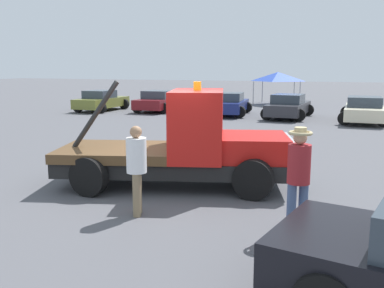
% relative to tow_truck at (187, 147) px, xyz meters
% --- Properties ---
extents(ground_plane, '(160.00, 160.00, 0.00)m').
position_rel_tow_truck_xyz_m(ground_plane, '(-0.32, -0.10, -0.96)').
color(ground_plane, '#545459').
extents(tow_truck, '(5.78, 3.50, 2.51)m').
position_rel_tow_truck_xyz_m(tow_truck, '(0.00, 0.00, 0.00)').
color(tow_truck, black).
rests_on(tow_truck, ground).
extents(person_near_truck, '(0.40, 0.40, 1.81)m').
position_rel_tow_truck_xyz_m(person_near_truck, '(2.86, -1.91, 0.11)').
color(person_near_truck, '#475B84').
rests_on(person_near_truck, ground).
extents(person_at_hood, '(0.38, 0.38, 1.73)m').
position_rel_tow_truck_xyz_m(person_at_hood, '(-0.10, -2.23, 0.04)').
color(person_at_hood, '#847051').
rests_on(person_at_hood, ground).
extents(parked_car_olive, '(2.45, 4.32, 1.34)m').
position_rel_tow_truck_xyz_m(parked_car_olive, '(-12.19, 14.63, -0.31)').
color(parked_car_olive, olive).
rests_on(parked_car_olive, ground).
extents(parked_car_maroon, '(2.63, 4.64, 1.34)m').
position_rel_tow_truck_xyz_m(parked_car_maroon, '(-8.52, 15.82, -0.31)').
color(parked_car_maroon, maroon).
rests_on(parked_car_maroon, ground).
extents(parked_car_navy, '(2.89, 4.57, 1.34)m').
position_rel_tow_truck_xyz_m(parked_car_navy, '(-3.73, 15.26, -0.31)').
color(parked_car_navy, navy).
rests_on(parked_car_navy, ground).
extents(parked_car_charcoal, '(2.46, 4.53, 1.34)m').
position_rel_tow_truck_xyz_m(parked_car_charcoal, '(-0.13, 15.06, -0.31)').
color(parked_car_charcoal, '#2D2D33').
rests_on(parked_car_charcoal, ground).
extents(parked_car_cream, '(2.47, 4.78, 1.34)m').
position_rel_tow_truck_xyz_m(parked_car_cream, '(3.82, 14.55, -0.31)').
color(parked_car_cream, beige).
rests_on(parked_car_cream, ground).
extents(canopy_tent_blue, '(3.08, 3.08, 2.46)m').
position_rel_tow_truck_xyz_m(canopy_tent_blue, '(-2.48, 23.96, 1.15)').
color(canopy_tent_blue, '#9E9EA3').
rests_on(canopy_tent_blue, ground).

